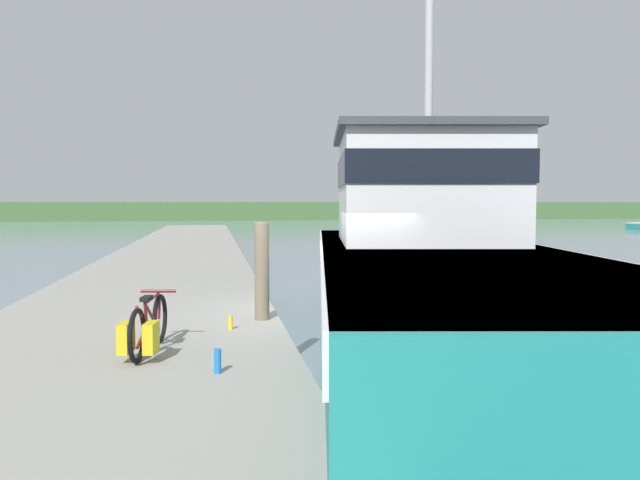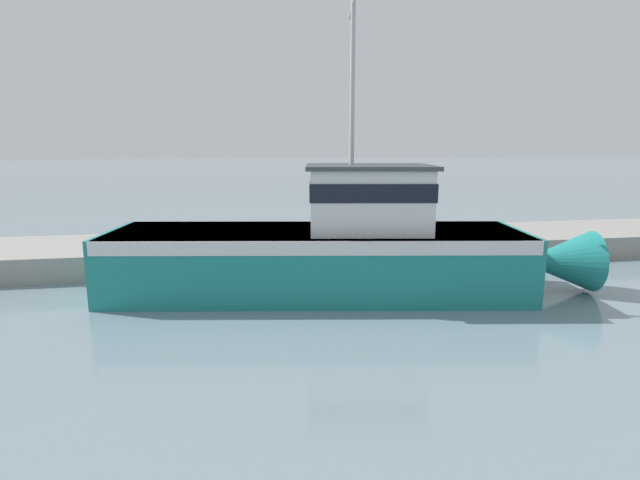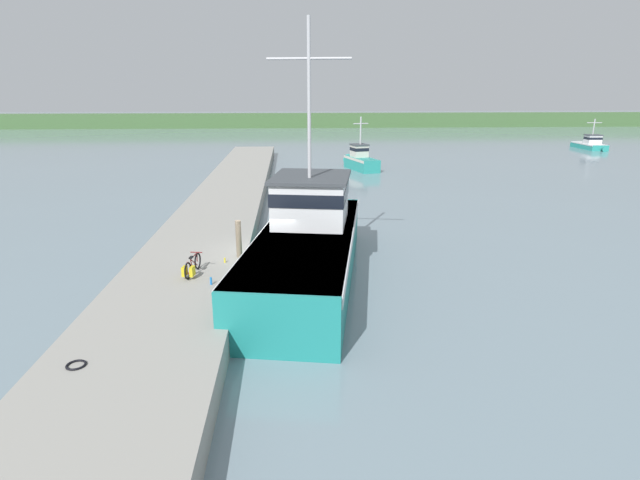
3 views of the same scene
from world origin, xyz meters
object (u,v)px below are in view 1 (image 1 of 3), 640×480
Objects in this scene: bicycle_touring at (146,329)px; water_bottle_on_curb at (230,323)px; boat_green_anchored at (368,231)px; water_bottle_by_bike at (218,361)px; mooring_post at (262,271)px; fishing_boat_main at (430,276)px.

water_bottle_on_curb is (1.01, 1.31, -0.22)m from bicycle_touring.
water_bottle_by_bike is (-9.45, -30.94, 0.13)m from boat_green_anchored.
water_bottle_by_bike is (-0.69, -2.92, -0.61)m from mooring_post.
boat_green_anchored is 3.52× the size of bicycle_touring.
bicycle_touring is at bearing -124.89° from boat_green_anchored.
mooring_post is 7.70× the size of water_bottle_on_curb.
boat_green_anchored is 31.72m from bicycle_touring.
bicycle_touring is at bearing -127.17° from mooring_post.
boat_green_anchored reaches higher than water_bottle_by_bike.
mooring_post is 3.07m from water_bottle_by_bike.
mooring_post is 5.75× the size of water_bottle_by_bike.
fishing_boat_main is 10.09× the size of mooring_post.
bicycle_touring is (-4.29, -2.27, -0.26)m from fishing_boat_main.
mooring_post is 1.06m from water_bottle_on_curb.
mooring_post is at bearing 53.92° from water_bottle_on_curb.
bicycle_touring is 6.39× the size of water_bottle_by_bike.
fishing_boat_main is 77.67× the size of water_bottle_on_curb.
water_bottle_by_bike is 2.25m from water_bottle_on_curb.
boat_green_anchored is (5.98, 27.74, -0.57)m from fishing_boat_main.
water_bottle_by_bike is at bearing -103.30° from mooring_post.
boat_green_anchored reaches higher than bicycle_touring.
fishing_boat_main is 28.39m from boat_green_anchored.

